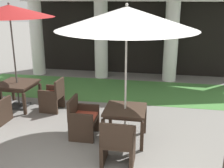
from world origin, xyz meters
TOP-DOWN VIEW (x-y plane):
  - lawn_strip at (0.00, 5.80)m, footprint 10.83×2.45m
  - patio_table_mid_right at (0.30, 2.46)m, footprint 0.87×0.87m
  - patio_umbrella_mid_right at (0.30, 2.46)m, footprint 2.81×2.81m
  - patio_chair_mid_right_south at (0.30, 1.50)m, footprint 0.61×0.53m
  - patio_chair_mid_right_west at (-0.66, 2.46)m, footprint 0.56×0.64m
  - patio_table_far_back at (-2.94, 3.81)m, footprint 1.02×1.02m
  - patio_umbrella_far_back at (-2.94, 3.81)m, footprint 2.33×2.33m
  - patio_chair_far_back_east at (-1.88, 3.76)m, footprint 0.57×0.59m

SIDE VIEW (x-z plane):
  - lawn_strip at x=0.00m, z-range 0.00..0.01m
  - patio_chair_far_back_east at x=-1.88m, z-range -0.04..0.86m
  - patio_chair_mid_right_west at x=-0.66m, z-range -0.03..0.87m
  - patio_chair_mid_right_south at x=0.30m, z-range -0.03..0.89m
  - patio_table_far_back at x=-2.94m, z-range 0.26..0.99m
  - patio_table_mid_right at x=0.30m, z-range 0.27..1.00m
  - patio_umbrella_mid_right at x=0.30m, z-range 1.16..4.06m
  - patio_umbrella_far_back at x=-2.94m, z-range 1.20..4.08m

